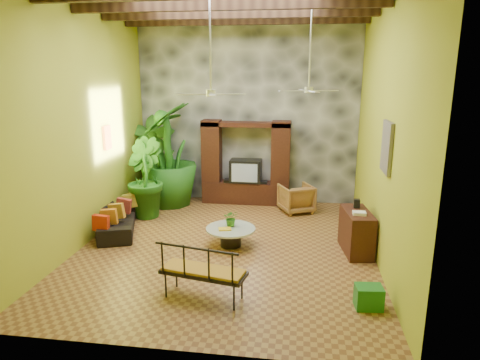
# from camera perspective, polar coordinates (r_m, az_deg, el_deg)

# --- Properties ---
(ground) EXTENTS (7.00, 7.00, 0.00)m
(ground) POSITION_cam_1_polar(r_m,az_deg,el_deg) (9.12, -1.78, -8.85)
(ground) COLOR brown
(ground) RESTS_ON ground
(back_wall) EXTENTS (6.00, 0.02, 5.00)m
(back_wall) POSITION_cam_1_polar(r_m,az_deg,el_deg) (11.90, 1.03, 9.09)
(back_wall) COLOR #A4A625
(back_wall) RESTS_ON ground
(left_wall) EXTENTS (0.02, 7.00, 5.00)m
(left_wall) POSITION_cam_1_polar(r_m,az_deg,el_deg) (9.44, -20.28, 6.82)
(left_wall) COLOR #A4A625
(left_wall) RESTS_ON ground
(right_wall) EXTENTS (0.02, 7.00, 5.00)m
(right_wall) POSITION_cam_1_polar(r_m,az_deg,el_deg) (8.47, 18.63, 6.19)
(right_wall) COLOR #A4A625
(right_wall) RESTS_ON ground
(stone_accent_wall) EXTENTS (5.98, 0.10, 4.98)m
(stone_accent_wall) POSITION_cam_1_polar(r_m,az_deg,el_deg) (11.84, 0.99, 9.06)
(stone_accent_wall) COLOR #313438
(stone_accent_wall) RESTS_ON ground
(ceiling_beams) EXTENTS (5.95, 5.36, 0.22)m
(ceiling_beams) POSITION_cam_1_polar(r_m,az_deg,el_deg) (8.47, -2.05, 22.40)
(ceiling_beams) COLOR #311E0F
(ceiling_beams) RESTS_ON ceiling
(entertainment_center) EXTENTS (2.40, 0.55, 2.30)m
(entertainment_center) POSITION_cam_1_polar(r_m,az_deg,el_deg) (11.78, 0.78, 1.48)
(entertainment_center) COLOR black
(entertainment_center) RESTS_ON ground
(ceiling_fan_front) EXTENTS (1.28, 1.28, 1.86)m
(ceiling_fan_front) POSITION_cam_1_polar(r_m,az_deg,el_deg) (8.03, -3.91, 12.95)
(ceiling_fan_front) COLOR silver
(ceiling_fan_front) RESTS_ON ceiling
(ceiling_fan_back) EXTENTS (1.28, 1.28, 1.86)m
(ceiling_fan_back) POSITION_cam_1_polar(r_m,az_deg,el_deg) (9.46, 9.19, 13.02)
(ceiling_fan_back) COLOR silver
(ceiling_fan_back) RESTS_ON ceiling
(wall_art_mask) EXTENTS (0.06, 0.32, 0.55)m
(wall_art_mask) POSITION_cam_1_polar(r_m,az_deg,el_deg) (10.36, -17.31, 5.42)
(wall_art_mask) COLOR gold
(wall_art_mask) RESTS_ON left_wall
(wall_art_painting) EXTENTS (0.06, 0.70, 0.90)m
(wall_art_painting) POSITION_cam_1_polar(r_m,az_deg,el_deg) (7.91, 18.99, 4.15)
(wall_art_painting) COLOR #256089
(wall_art_painting) RESTS_ON right_wall
(sofa) EXTENTS (1.30, 2.00, 0.55)m
(sofa) POSITION_cam_1_polar(r_m,az_deg,el_deg) (10.22, -16.02, -5.20)
(sofa) COLOR black
(sofa) RESTS_ON ground
(wicker_armchair) EXTENTS (1.05, 1.06, 0.73)m
(wicker_armchair) POSITION_cam_1_polar(r_m,az_deg,el_deg) (11.26, 7.50, -2.43)
(wicker_armchair) COLOR olive
(wicker_armchair) RESTS_ON ground
(tall_plant_a) EXTENTS (1.48, 1.23, 2.40)m
(tall_plant_a) POSITION_cam_1_polar(r_m,az_deg,el_deg) (12.15, -11.51, 2.72)
(tall_plant_a) COLOR #265917
(tall_plant_a) RESTS_ON ground
(tall_plant_b) EXTENTS (1.39, 1.41, 1.99)m
(tall_plant_b) POSITION_cam_1_polar(r_m,az_deg,el_deg) (10.95, -12.73, 0.29)
(tall_plant_b) COLOR #1D5817
(tall_plant_b) RESTS_ON ground
(tall_plant_c) EXTENTS (1.64, 1.64, 2.80)m
(tall_plant_c) POSITION_cam_1_polar(r_m,az_deg,el_deg) (11.71, -9.56, 3.37)
(tall_plant_c) COLOR #216019
(tall_plant_c) RESTS_ON ground
(coffee_table) EXTENTS (1.04, 1.04, 0.40)m
(coffee_table) POSITION_cam_1_polar(r_m,az_deg,el_deg) (9.07, -1.24, -7.25)
(coffee_table) COLOR black
(coffee_table) RESTS_ON ground
(centerpiece_plant) EXTENTS (0.35, 0.32, 0.35)m
(centerpiece_plant) POSITION_cam_1_polar(r_m,az_deg,el_deg) (9.07, -1.17, -5.07)
(centerpiece_plant) COLOR #29641A
(centerpiece_plant) RESTS_ON coffee_table
(yellow_tray) EXTENTS (0.30, 0.25, 0.03)m
(yellow_tray) POSITION_cam_1_polar(r_m,az_deg,el_deg) (8.92, -2.04, -6.55)
(yellow_tray) COLOR gold
(yellow_tray) RESTS_ON coffee_table
(iron_bench) EXTENTS (1.46, 0.77, 0.57)m
(iron_bench) POSITION_cam_1_polar(r_m,az_deg,el_deg) (6.94, -5.06, -11.78)
(iron_bench) COLOR black
(iron_bench) RESTS_ON ground
(side_console) EXTENTS (0.63, 1.14, 0.87)m
(side_console) POSITION_cam_1_polar(r_m,az_deg,el_deg) (9.02, 15.26, -6.68)
(side_console) COLOR #331610
(side_console) RESTS_ON ground
(green_bin) EXTENTS (0.44, 0.35, 0.36)m
(green_bin) POSITION_cam_1_polar(r_m,az_deg,el_deg) (7.18, 16.78, -14.72)
(green_bin) COLOR #1E733A
(green_bin) RESTS_ON ground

